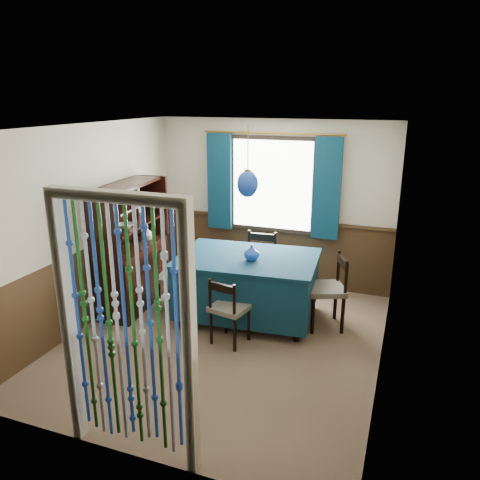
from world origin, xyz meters
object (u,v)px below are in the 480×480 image
at_px(chair_far, 259,264).
at_px(sideboard, 133,264).
at_px(dining_table, 247,283).
at_px(chair_left, 172,277).
at_px(vase_sideboard, 147,233).
at_px(chair_near, 229,309).
at_px(chair_right, 328,289).
at_px(bowl_shelf, 125,225).
at_px(vase_table, 252,253).
at_px(pendant_lamp, 248,184).

distance_m(chair_far, sideboard, 1.77).
bearing_deg(dining_table, chair_left, 178.05).
distance_m(chair_far, vase_sideboard, 1.64).
xyz_separation_m(dining_table, chair_left, (-1.07, -0.06, -0.04)).
height_order(chair_near, chair_right, chair_right).
distance_m(chair_left, vase_sideboard, 0.74).
relative_size(chair_far, bowl_shelf, 4.09).
height_order(vase_table, vase_sideboard, vase_sideboard).
height_order(pendant_lamp, bowl_shelf, pendant_lamp).
bearing_deg(sideboard, chair_near, -24.63).
bearing_deg(sideboard, pendant_lamp, -0.78).
bearing_deg(chair_right, vase_sideboard, 66.57).
xyz_separation_m(sideboard, pendant_lamp, (1.62, 0.15, 1.19)).
xyz_separation_m(pendant_lamp, vase_table, (0.09, -0.10, -0.85)).
bearing_deg(vase_sideboard, chair_left, -25.66).
distance_m(chair_far, pendant_lamp, 1.47).
relative_size(pendant_lamp, vase_sideboard, 4.34).
distance_m(dining_table, vase_table, 0.48).
bearing_deg(vase_table, chair_far, 101.36).
relative_size(chair_near, sideboard, 0.48).
xyz_separation_m(chair_far, chair_left, (-1.00, -0.76, -0.05)).
xyz_separation_m(chair_near, chair_right, (1.01, 0.82, 0.06)).
distance_m(dining_table, chair_near, 0.70).
bearing_deg(dining_table, chair_near, -93.63).
height_order(chair_left, pendant_lamp, pendant_lamp).
distance_m(chair_near, chair_far, 1.41).
relative_size(dining_table, vase_table, 10.04).
bearing_deg(vase_sideboard, sideboard, -100.58).
distance_m(dining_table, pendant_lamp, 1.30).
distance_m(vase_table, vase_sideboard, 1.67).
xyz_separation_m(chair_near, vase_sideboard, (-1.58, 0.87, 0.52)).
bearing_deg(chair_near, chair_far, 105.20).
distance_m(dining_table, vase_sideboard, 1.64).
xyz_separation_m(dining_table, pendant_lamp, (0.00, -0.00, 1.30)).
height_order(dining_table, bowl_shelf, bowl_shelf).
bearing_deg(bowl_shelf, pendant_lamp, 12.60).
bearing_deg(bowl_shelf, chair_far, 35.22).
distance_m(chair_left, sideboard, 0.57).
distance_m(chair_left, vase_table, 1.27).
relative_size(pendant_lamp, bowl_shelf, 3.79).
relative_size(chair_far, chair_right, 1.00).
relative_size(chair_near, bowl_shelf, 3.58).
relative_size(chair_near, vase_sideboard, 4.10).
relative_size(sideboard, pendant_lamp, 1.97).
bearing_deg(chair_left, chair_right, 84.68).
bearing_deg(sideboard, chair_left, 3.33).
bearing_deg(dining_table, vase_sideboard, 168.58).
distance_m(vase_table, bowl_shelf, 1.69).
height_order(dining_table, sideboard, sideboard).
height_order(chair_far, chair_left, chair_far).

